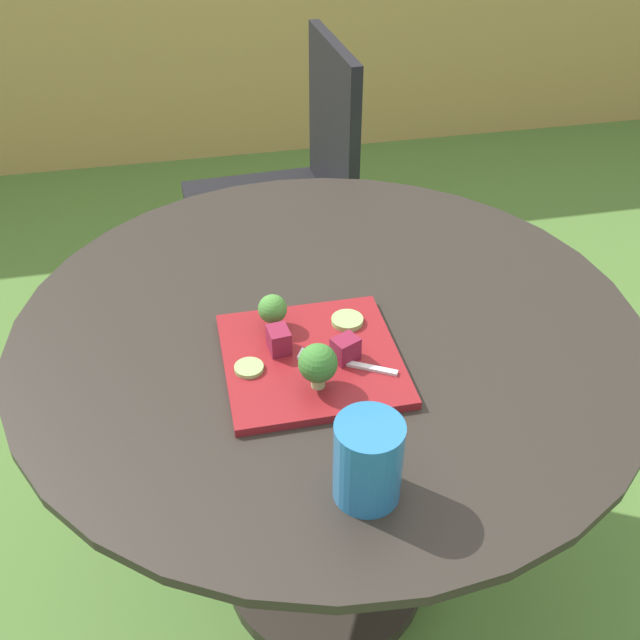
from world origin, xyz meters
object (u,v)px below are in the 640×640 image
at_px(patio_chair, 295,179).
at_px(salad_plate, 311,359).
at_px(fork, 338,361).
at_px(drinking_glass, 368,464).

xyz_separation_m(patio_chair, salad_plate, (-0.16, -1.03, 0.21)).
xyz_separation_m(patio_chair, fork, (-0.12, -1.05, 0.22)).
bearing_deg(drinking_glass, salad_plate, 94.00).
xyz_separation_m(salad_plate, drinking_glass, (0.02, -0.26, 0.05)).
bearing_deg(patio_chair, fork, -96.65).
bearing_deg(patio_chair, drinking_glass, -96.21).
height_order(drinking_glass, fork, drinking_glass).
xyz_separation_m(drinking_glass, fork, (0.02, 0.24, -0.04)).
distance_m(salad_plate, fork, 0.04).
relative_size(patio_chair, salad_plate, 3.37).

